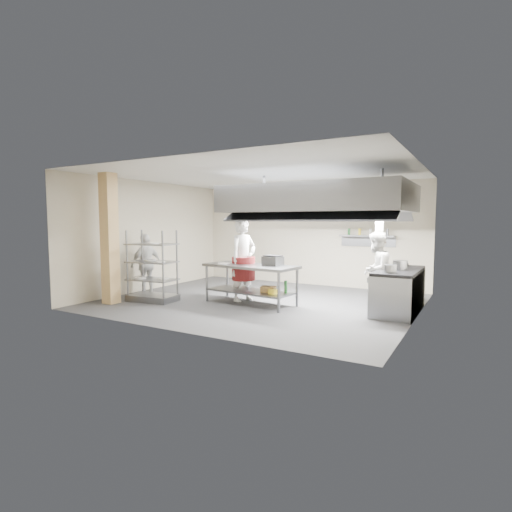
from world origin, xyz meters
The scene contains 23 objects.
floor centered at (0.00, 0.00, 0.00)m, with size 7.00×7.00×0.00m, color #3D3D40.
ceiling centered at (0.00, 0.00, 3.00)m, with size 7.00×7.00×0.00m, color silver.
wall_back centered at (0.00, 3.00, 1.50)m, with size 7.00×7.00×0.00m, color #B9AD93.
wall_left centered at (-3.50, 0.00, 1.50)m, with size 6.00×6.00×0.00m, color #B9AD93.
wall_right centered at (3.50, 0.00, 1.50)m, with size 6.00×6.00×0.00m, color #B9AD93.
column centered at (-2.90, -1.90, 1.50)m, with size 0.30×0.30×3.00m, color tan.
exhaust_hood centered at (1.30, 0.40, 2.40)m, with size 4.00×2.50×0.60m, color slate.
hood_strip_a centered at (0.40, 0.40, 2.08)m, with size 1.60×0.12×0.04m, color white.
hood_strip_b centered at (2.20, 0.40, 2.08)m, with size 1.60×0.12×0.04m, color white.
wall_shelf centered at (1.80, 2.84, 1.50)m, with size 1.50×0.28×0.04m, color slate.
island centered at (-0.03, -0.37, 0.46)m, with size 2.19×0.91×0.91m, color gray, non-canonical shape.
island_worktop centered at (-0.03, -0.37, 0.88)m, with size 2.19×0.91×0.06m, color slate.
island_undershelf centered at (-0.03, -0.37, 0.30)m, with size 2.02×0.82×0.04m, color gray.
pass_rack centered at (-2.25, -1.22, 0.85)m, with size 1.13×0.66×1.69m, color slate, non-canonical shape.
cooking_range centered at (3.08, 0.50, 0.42)m, with size 0.80×2.00×0.84m, color gray.
range_top centered at (3.08, 0.50, 0.87)m, with size 0.78×1.96×0.06m, color black.
chef_head centered at (-0.38, -0.11, 0.99)m, with size 0.72×0.47×1.97m, color white.
chef_line centered at (2.60, 0.50, 0.84)m, with size 0.82×0.64×1.68m, color white.
chef_plating centered at (-3.00, -0.66, 0.79)m, with size 0.93×0.39×1.59m, color white.
griddle centered at (0.46, -0.22, 1.01)m, with size 0.41×0.32×0.20m, color slate.
wicker_basket centered at (0.46, -0.42, 0.39)m, with size 0.32×0.22×0.14m, color brown.
stockpot centered at (3.11, 0.38, 1.00)m, with size 0.28×0.28×0.20m, color gray.
plate_stack centered at (-2.25, -1.22, 0.54)m, with size 0.28×0.28×0.05m, color silver.
Camera 1 is at (4.56, -8.22, 1.91)m, focal length 28.00 mm.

